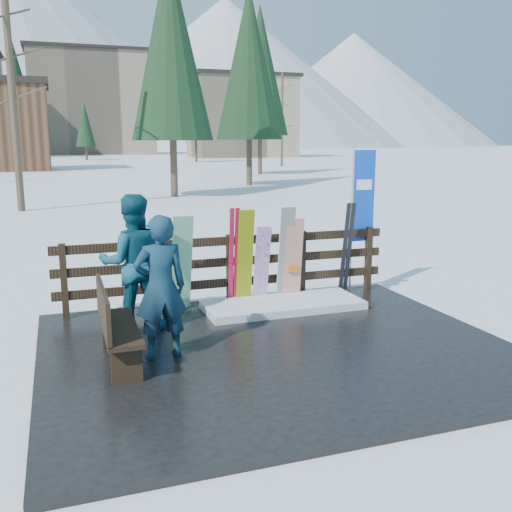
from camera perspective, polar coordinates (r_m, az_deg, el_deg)
name	(u,v)px	position (r m, az deg, el deg)	size (l,w,h in m)	color
ground	(278,352)	(7.60, 2.23, -9.59)	(700.00, 700.00, 0.00)	white
deck	(278,349)	(7.59, 2.23, -9.31)	(6.00, 5.00, 0.08)	black
fence	(230,264)	(9.40, -2.64, -0.82)	(5.60, 0.10, 1.15)	black
snow_patch	(283,305)	(9.22, 2.73, -4.89)	(2.54, 1.00, 0.12)	white
bench	(113,323)	(7.03, -14.07, -6.55)	(0.41, 1.50, 0.97)	black
snowboard_0	(154,271)	(8.90, -10.20, -1.51)	(0.29, 0.03, 1.37)	blue
snowboard_1	(182,263)	(8.96, -7.44, -0.74)	(0.31, 0.03, 1.60)	white
snowboard_2	(245,258)	(9.22, -1.12, -0.19)	(0.26, 0.03, 1.60)	#ECF402
snowboard_3	(262,265)	(9.34, 0.58, -0.90)	(0.25, 0.03, 1.33)	white
snowboard_4	(286,255)	(9.46, 2.99, 0.14)	(0.25, 0.03, 1.61)	black
snowboard_5	(293,260)	(9.53, 3.74, -0.38)	(0.31, 0.03, 1.41)	silver
ski_pair_a	(234,257)	(9.23, -2.22, -0.10)	(0.16, 0.19, 1.61)	#B01539
ski_pair_b	(347,249)	(10.01, 9.06, 0.71)	(0.17, 0.26, 1.63)	black
rental_flag	(361,202)	(10.24, 10.43, 5.38)	(0.45, 0.04, 2.60)	silver
person_front	(161,287)	(7.05, -9.53, -3.11)	(0.65, 0.43, 1.79)	#17434D
person_back	(133,263)	(8.20, -12.21, -0.66)	(0.94, 0.73, 1.93)	#0F4558
resort_buildings	(71,106)	(122.27, -18.05, 14.11)	(73.00, 87.60, 22.60)	tan
trees	(125,106)	(54.89, -12.98, 14.38)	(42.18, 68.63, 13.16)	#382B1E
mountains	(31,50)	(338.46, -21.54, 18.64)	(520.00, 260.00, 120.00)	white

